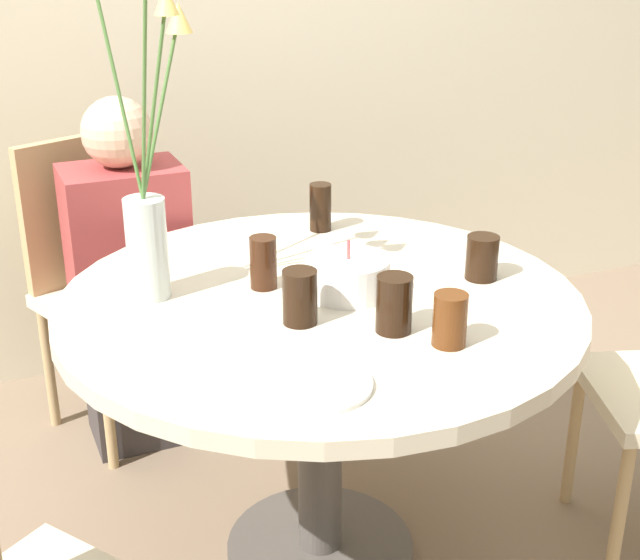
% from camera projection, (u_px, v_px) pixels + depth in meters
% --- Properties ---
extents(ground_plane, '(16.00, 16.00, 0.00)m').
position_uv_depth(ground_plane, '(320.00, 551.00, 2.33)').
color(ground_plane, '#7A6651').
extents(dining_table, '(1.21, 1.21, 0.73)m').
position_uv_depth(dining_table, '(320.00, 345.00, 2.09)').
color(dining_table, beige).
rests_on(dining_table, ground_plane).
extents(chair_left_flank, '(0.52, 0.52, 0.92)m').
position_uv_depth(chair_left_flank, '(101.00, 269.00, 2.75)').
color(chair_left_flank, beige).
rests_on(chair_left_flank, ground_plane).
extents(birthday_cake, '(0.19, 0.19, 0.13)m').
position_uv_depth(birthday_cake, '(348.00, 276.00, 2.04)').
color(birthday_cake, white).
rests_on(birthday_cake, dining_table).
extents(flower_vase, '(0.22, 0.27, 0.77)m').
position_uv_depth(flower_vase, '(147.00, 181.00, 1.94)').
color(flower_vase, silver).
rests_on(flower_vase, dining_table).
extents(side_plate, '(0.22, 0.22, 0.01)m').
position_uv_depth(side_plate, '(314.00, 384.00, 1.66)').
color(side_plate, white).
rests_on(side_plate, dining_table).
extents(drink_glass_0, '(0.08, 0.08, 0.11)m').
position_uv_depth(drink_glass_0, '(482.00, 257.00, 2.12)').
color(drink_glass_0, black).
rests_on(drink_glass_0, dining_table).
extents(drink_glass_1, '(0.06, 0.06, 0.13)m').
position_uv_depth(drink_glass_1, '(320.00, 207.00, 2.44)').
color(drink_glass_1, black).
rests_on(drink_glass_1, dining_table).
extents(drink_glass_2, '(0.08, 0.08, 0.12)m').
position_uv_depth(drink_glass_2, '(394.00, 304.00, 1.86)').
color(drink_glass_2, black).
rests_on(drink_glass_2, dining_table).
extents(drink_glass_3, '(0.08, 0.08, 0.12)m').
position_uv_depth(drink_glass_3, '(300.00, 297.00, 1.89)').
color(drink_glass_3, black).
rests_on(drink_glass_3, dining_table).
extents(drink_glass_4, '(0.07, 0.07, 0.11)m').
position_uv_depth(drink_glass_4, '(450.00, 320.00, 1.80)').
color(drink_glass_4, '#51280F').
rests_on(drink_glass_4, dining_table).
extents(drink_glass_5, '(0.06, 0.06, 0.12)m').
position_uv_depth(drink_glass_5, '(263.00, 263.00, 2.07)').
color(drink_glass_5, '#33190C').
rests_on(drink_glass_5, dining_table).
extents(person_woman, '(0.34, 0.24, 1.08)m').
position_uv_depth(person_woman, '(131.00, 288.00, 2.65)').
color(person_woman, '#383333').
rests_on(person_woman, ground_plane).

